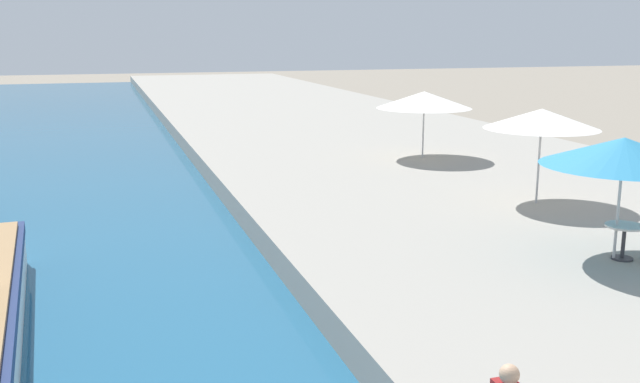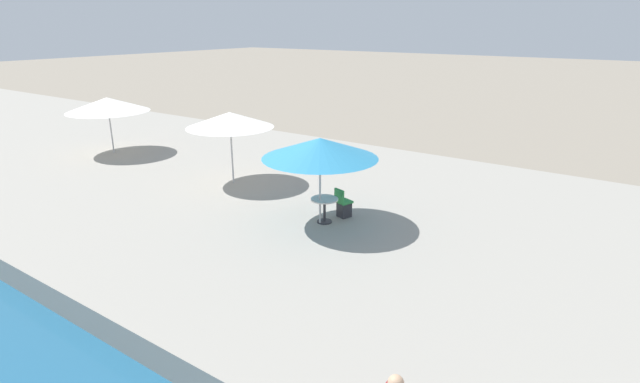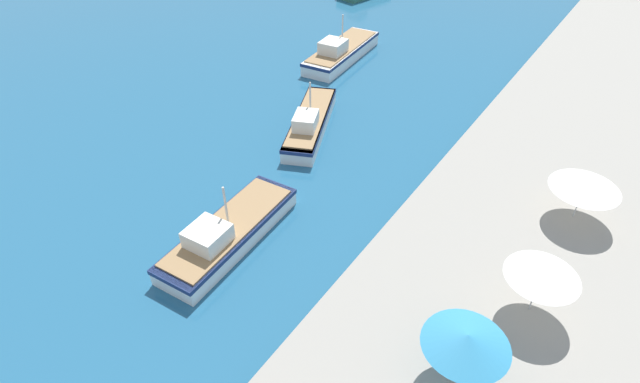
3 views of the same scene
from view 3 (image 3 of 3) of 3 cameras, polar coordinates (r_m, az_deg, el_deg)
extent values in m
cube|color=#235B7F|center=(54.77, -10.02, 18.17)|extent=(56.00, 90.00, 0.04)
cube|color=gray|center=(40.95, 30.49, 6.66)|extent=(16.00, 90.00, 0.71)
cube|color=white|center=(26.44, -10.26, -4.73)|extent=(3.15, 8.81, 1.01)
cube|color=navy|center=(26.19, -10.36, -4.12)|extent=(3.20, 8.90, 0.25)
cube|color=#99754C|center=(26.07, -10.40, -3.84)|extent=(2.89, 8.11, 0.10)
cube|color=silver|center=(24.95, -12.71, -4.95)|extent=(1.94, 2.02, 0.91)
cylinder|color=#B7B2A8|center=(25.26, -10.72, -1.70)|extent=(0.12, 0.12, 2.43)
cube|color=silver|center=(35.08, -1.08, 7.81)|extent=(5.52, 9.05, 1.03)
cube|color=navy|center=(34.88, -1.09, 8.37)|extent=(5.59, 9.15, 0.25)
cube|color=#99754C|center=(34.79, -1.10, 8.62)|extent=(5.07, 8.33, 0.10)
cube|color=silver|center=(33.21, -1.66, 8.08)|extent=(2.13, 2.39, 0.93)
cylinder|color=#B7B2A8|center=(34.18, -1.12, 10.50)|extent=(0.12, 0.12, 2.48)
cube|color=white|center=(45.96, 2.51, 15.54)|extent=(3.59, 9.88, 1.14)
cube|color=navy|center=(45.79, 2.52, 16.05)|extent=(3.66, 9.98, 0.25)
cube|color=#99754C|center=(45.73, 2.53, 16.25)|extent=(3.30, 9.09, 0.10)
cube|color=silver|center=(44.12, 1.50, 16.22)|extent=(2.10, 2.29, 1.02)
cylinder|color=#B7B2A8|center=(45.22, 2.58, 17.91)|extent=(0.12, 0.12, 2.73)
cylinder|color=#B7B7B7|center=(20.44, 15.81, -17.97)|extent=(0.06, 0.06, 2.14)
cone|color=teal|center=(19.47, 16.43, -15.96)|extent=(3.28, 3.28, 0.57)
cylinder|color=#B7B7B7|center=(23.50, 23.41, -10.50)|extent=(0.06, 0.06, 2.22)
cone|color=white|center=(22.65, 24.18, -8.41)|extent=(3.10, 3.10, 0.54)
cylinder|color=#B7B7B7|center=(29.46, 27.48, -1.03)|extent=(0.06, 0.06, 2.03)
cone|color=white|center=(28.82, 28.14, 0.78)|extent=(3.54, 3.54, 0.62)
cylinder|color=#333338|center=(21.26, 15.75, -19.82)|extent=(0.44, 0.44, 0.04)
cylinder|color=#333338|center=(20.99, 15.91, -19.34)|extent=(0.08, 0.08, 0.70)
cylinder|color=beige|center=(20.69, 16.09, -18.78)|extent=(0.80, 0.80, 0.04)
cube|color=#2D8E42|center=(20.57, 17.32, -19.71)|extent=(0.18, 0.40, 0.40)
camera|label=1|loc=(17.53, -35.64, -19.94)|focal=40.00mm
camera|label=2|loc=(18.04, -27.48, -9.09)|focal=28.00mm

